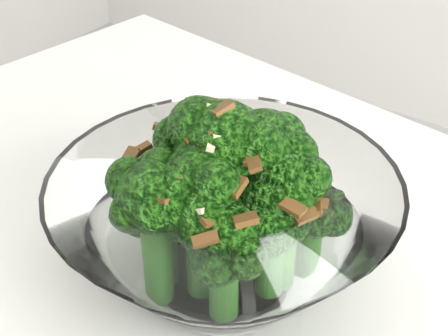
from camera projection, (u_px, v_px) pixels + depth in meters
The scene contains 1 object.
broccoli_dish at pixel (224, 218), 0.45m from camera, with size 0.23×0.23×0.14m.
Camera 1 is at (0.17, -0.12, 1.09)m, focal length 55.00 mm.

